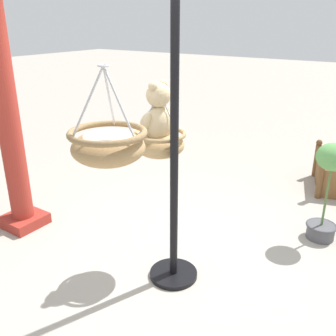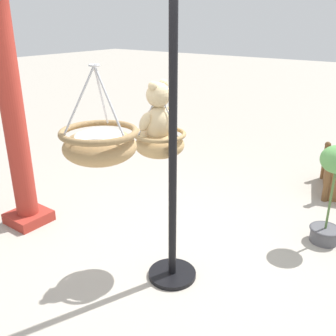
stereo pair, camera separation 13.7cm
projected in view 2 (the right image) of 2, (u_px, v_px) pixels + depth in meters
ground_plane at (173, 258)px, 3.79m from camera, size 40.00×40.00×0.00m
display_pole_central at (173, 199)px, 3.23m from camera, size 0.44×0.44×2.53m
hanging_basket_with_teddy at (160, 143)px, 3.33m from camera, size 0.46×0.46×0.59m
teddy_bear at (157, 116)px, 3.25m from camera, size 0.37×0.33×0.54m
hanging_basket_left_high at (100, 144)px, 2.13m from camera, size 0.45×0.45×0.55m
greenhouse_pillar_left at (11, 99)px, 3.93m from camera, size 0.45×0.45×3.00m
potted_plant_fern_front at (332, 189)px, 3.84m from camera, size 0.33×0.33×1.08m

